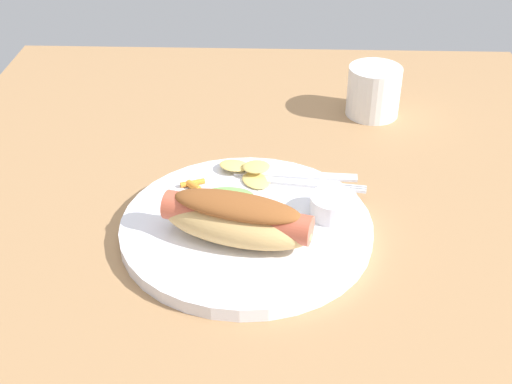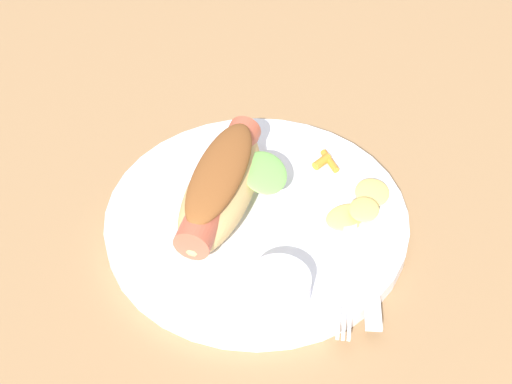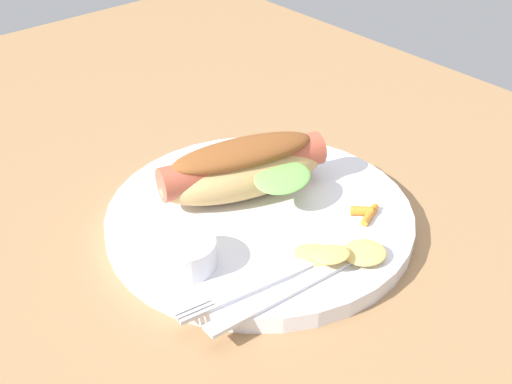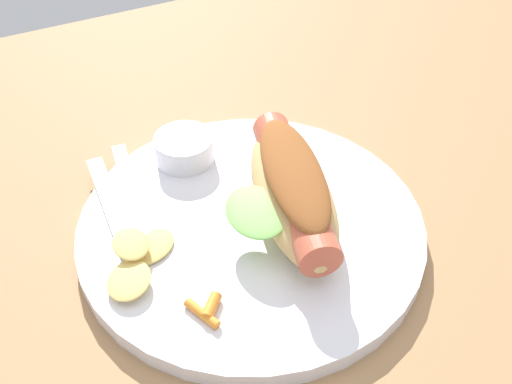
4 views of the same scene
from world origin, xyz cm
name	(u,v)px [view 1 (image 1 of 4)]	position (x,y,z in cm)	size (l,w,h in cm)	color
ground_plane	(252,258)	(0.00, 0.00, -0.90)	(120.00, 90.00, 1.80)	#9E754C
plate	(246,228)	(3.38, 0.81, 0.80)	(28.92, 28.92, 1.60)	white
hot_dog	(237,217)	(0.40, 1.70, 4.47)	(11.22, 17.77, 5.60)	tan
sauce_ramekin	(333,206)	(5.21, -9.15, 2.85)	(5.43, 5.43, 2.50)	white
fork	(304,184)	(11.42, -5.94, 1.80)	(3.31, 14.78, 0.40)	silver
knife	(295,175)	(13.38, -4.94, 1.78)	(15.54, 1.40, 0.36)	silver
chips_pile	(247,171)	(13.24, 1.18, 2.30)	(7.68, 7.53, 1.77)	#E1C065
carrot_garnish	(193,185)	(10.41, 7.71, 1.99)	(2.75, 3.10, 0.88)	orange
drinking_cup	(374,91)	(34.20, -16.87, 3.77)	(7.93, 7.93, 7.54)	white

